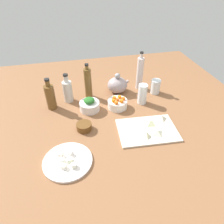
# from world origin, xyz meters

# --- Properties ---
(tabletop) EXTENTS (1.90, 1.90, 0.03)m
(tabletop) POSITION_xyz_m (0.00, 0.00, 0.01)
(tabletop) COLOR brown
(tabletop) RESTS_ON ground
(cutting_board) EXTENTS (0.35, 0.25, 0.01)m
(cutting_board) POSITION_xyz_m (0.17, -0.15, 0.03)
(cutting_board) COLOR silver
(cutting_board) RESTS_ON tabletop
(plate_tofu) EXTENTS (0.24, 0.24, 0.01)m
(plate_tofu) POSITION_xyz_m (-0.28, -0.28, 0.04)
(plate_tofu) COLOR white
(plate_tofu) RESTS_ON tabletop
(bowl_greens) EXTENTS (0.13, 0.13, 0.06)m
(bowl_greens) POSITION_xyz_m (-0.12, 0.12, 0.06)
(bowl_greens) COLOR white
(bowl_greens) RESTS_ON tabletop
(bowl_carrots) EXTENTS (0.13, 0.13, 0.06)m
(bowl_carrots) POSITION_xyz_m (0.06, 0.11, 0.06)
(bowl_carrots) COLOR white
(bowl_carrots) RESTS_ON tabletop
(bowl_small_side) EXTENTS (0.09, 0.09, 0.04)m
(bowl_small_side) POSITION_xyz_m (-0.18, -0.06, 0.05)
(bowl_small_side) COLOR brown
(bowl_small_side) RESTS_ON tabletop
(teapot) EXTENTS (0.16, 0.14, 0.15)m
(teapot) POSITION_xyz_m (0.11, 0.30, 0.09)
(teapot) COLOR #9D8C8F
(teapot) RESTS_ON tabletop
(bottle_0) EXTENTS (0.05, 0.05, 0.28)m
(bottle_0) POSITION_xyz_m (0.28, 0.32, 0.15)
(bottle_0) COLOR silver
(bottle_0) RESTS_ON tabletop
(bottle_1) EXTENTS (0.05, 0.05, 0.25)m
(bottle_1) POSITION_xyz_m (-0.11, 0.28, 0.14)
(bottle_1) COLOR brown
(bottle_1) RESTS_ON tabletop
(bottle_2) EXTENTS (0.06, 0.06, 0.21)m
(bottle_2) POSITION_xyz_m (-0.36, 0.20, 0.12)
(bottle_2) COLOR brown
(bottle_2) RESTS_ON tabletop
(bottle_3) EXTENTS (0.06, 0.06, 0.20)m
(bottle_3) POSITION_xyz_m (-0.25, 0.26, 0.11)
(bottle_3) COLOR silver
(bottle_3) RESTS_ON tabletop
(drinking_glass_0) EXTENTS (0.07, 0.07, 0.10)m
(drinking_glass_0) POSITION_xyz_m (0.37, 0.23, 0.08)
(drinking_glass_0) COLOR white
(drinking_glass_0) RESTS_ON tabletop
(drinking_glass_1) EXTENTS (0.06, 0.06, 0.14)m
(drinking_glass_1) POSITION_xyz_m (0.24, 0.12, 0.10)
(drinking_glass_1) COLOR white
(drinking_glass_1) RESTS_ON tabletop
(carrot_cube_0) EXTENTS (0.02, 0.02, 0.02)m
(carrot_cube_0) POSITION_xyz_m (0.08, 0.08, 0.09)
(carrot_cube_0) COLOR orange
(carrot_cube_0) RESTS_ON bowl_carrots
(carrot_cube_1) EXTENTS (0.02, 0.02, 0.02)m
(carrot_cube_1) POSITION_xyz_m (0.03, 0.09, 0.09)
(carrot_cube_1) COLOR orange
(carrot_cube_1) RESTS_ON bowl_carrots
(carrot_cube_2) EXTENTS (0.02, 0.02, 0.02)m
(carrot_cube_2) POSITION_xyz_m (0.04, 0.13, 0.09)
(carrot_cube_2) COLOR orange
(carrot_cube_2) RESTS_ON bowl_carrots
(carrot_cube_3) EXTENTS (0.02, 0.02, 0.02)m
(carrot_cube_3) POSITION_xyz_m (0.08, 0.13, 0.09)
(carrot_cube_3) COLOR orange
(carrot_cube_3) RESTS_ON bowl_carrots
(carrot_cube_4) EXTENTS (0.02, 0.02, 0.02)m
(carrot_cube_4) POSITION_xyz_m (0.10, 0.10, 0.09)
(carrot_cube_4) COLOR orange
(carrot_cube_4) RESTS_ON bowl_carrots
(carrot_cube_5) EXTENTS (0.02, 0.02, 0.02)m
(carrot_cube_5) POSITION_xyz_m (0.04, 0.07, 0.09)
(carrot_cube_5) COLOR orange
(carrot_cube_5) RESTS_ON bowl_carrots
(carrot_cube_6) EXTENTS (0.02, 0.02, 0.02)m
(carrot_cube_6) POSITION_xyz_m (0.06, 0.10, 0.09)
(carrot_cube_6) COLOR orange
(carrot_cube_6) RESTS_ON bowl_carrots
(chopped_greens_mound) EXTENTS (0.08, 0.08, 0.03)m
(chopped_greens_mound) POSITION_xyz_m (-0.12, 0.12, 0.10)
(chopped_greens_mound) COLOR #276926
(chopped_greens_mound) RESTS_ON bowl_greens
(tofu_cube_0) EXTENTS (0.02, 0.02, 0.02)m
(tofu_cube_0) POSITION_xyz_m (-0.31, -0.28, 0.05)
(tofu_cube_0) COLOR white
(tofu_cube_0) RESTS_ON plate_tofu
(tofu_cube_1) EXTENTS (0.02, 0.02, 0.02)m
(tofu_cube_1) POSITION_xyz_m (-0.26, -0.33, 0.05)
(tofu_cube_1) COLOR silver
(tofu_cube_1) RESTS_ON plate_tofu
(tofu_cube_2) EXTENTS (0.02, 0.02, 0.02)m
(tofu_cube_2) POSITION_xyz_m (-0.27, -0.29, 0.05)
(tofu_cube_2) COLOR #E6ECCB
(tofu_cube_2) RESTS_ON plate_tofu
(tofu_cube_3) EXTENTS (0.03, 0.03, 0.02)m
(tofu_cube_3) POSITION_xyz_m (-0.27, -0.25, 0.05)
(tofu_cube_3) COLOR silver
(tofu_cube_3) RESTS_ON plate_tofu
(tofu_cube_4) EXTENTS (0.03, 0.03, 0.02)m
(tofu_cube_4) POSITION_xyz_m (-0.31, -0.25, 0.05)
(tofu_cube_4) COLOR white
(tofu_cube_4) RESTS_ON plate_tofu
(tofu_cube_5) EXTENTS (0.03, 0.03, 0.02)m
(tofu_cube_5) POSITION_xyz_m (-0.30, -0.32, 0.05)
(tofu_cube_5) COLOR white
(tofu_cube_5) RESTS_ON plate_tofu
(dumpling_0) EXTENTS (0.04, 0.05, 0.03)m
(dumpling_0) POSITION_xyz_m (0.15, -0.20, 0.05)
(dumpling_0) COLOR beige
(dumpling_0) RESTS_ON cutting_board
(dumpling_1) EXTENTS (0.07, 0.07, 0.02)m
(dumpling_1) POSITION_xyz_m (0.21, -0.20, 0.05)
(dumpling_1) COLOR beige
(dumpling_1) RESTS_ON cutting_board
(dumpling_2) EXTENTS (0.08, 0.08, 0.03)m
(dumpling_2) POSITION_xyz_m (0.20, -0.11, 0.05)
(dumpling_2) COLOR beige
(dumpling_2) RESTS_ON cutting_board
(dumpling_3) EXTENTS (0.05, 0.06, 0.03)m
(dumpling_3) POSITION_xyz_m (0.29, -0.08, 0.05)
(dumpling_3) COLOR beige
(dumpling_3) RESTS_ON cutting_board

